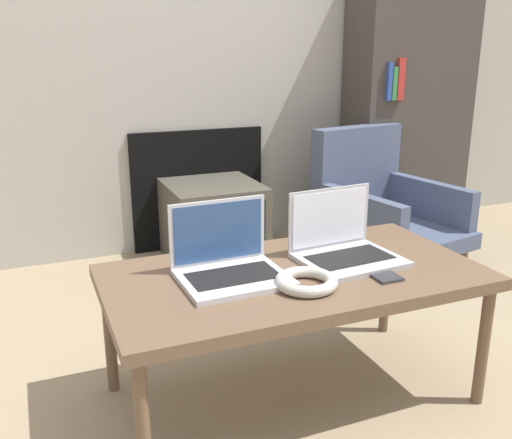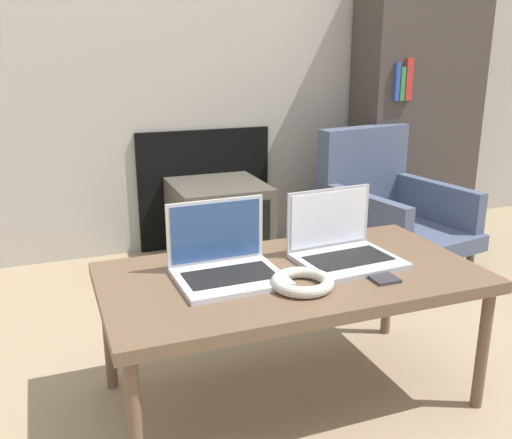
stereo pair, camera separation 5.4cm
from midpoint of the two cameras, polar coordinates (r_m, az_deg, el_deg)
The scene contains 9 objects.
wall_back at distance 3.06m, azimuth -8.30°, elevation 20.86°, with size 7.00×0.08×2.60m.
table at distance 1.72m, azimuth 4.48°, elevation -6.32°, with size 1.12×0.59×0.43m.
laptop_left at distance 1.66m, azimuth -2.17°, elevation -4.27°, with size 0.31×0.26×0.21m.
laptop_right at distance 1.82m, azimuth 9.41°, elevation -2.66°, with size 0.32×0.27×0.21m.
headphones at distance 1.60m, azimuth 5.61°, elevation -6.26°, with size 0.18×0.18×0.03m.
phone at distance 1.72m, azimuth 12.93°, elevation -5.37°, with size 0.07×0.14×0.01m.
tv at distance 2.94m, azimuth -3.23°, elevation -0.22°, with size 0.46×0.48×0.41m.
armchair at distance 3.01m, azimuth 13.25°, elevation 1.45°, with size 0.65×0.76×0.67m.
bookshelf at distance 3.48m, azimuth 16.17°, elevation 10.51°, with size 0.71×0.32×1.44m.
Camera 2 is at (-0.66, -1.19, 1.07)m, focal length 40.00 mm.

